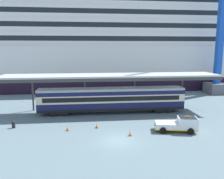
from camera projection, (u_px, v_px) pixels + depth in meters
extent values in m
plane|color=slate|center=(119.00, 141.00, 26.68)|extent=(400.00, 400.00, 0.00)
cube|color=black|center=(75.00, 78.00, 69.49)|extent=(122.93, 30.95, 3.29)
cube|color=silver|center=(75.00, 60.00, 68.54)|extent=(122.93, 30.95, 7.68)
cube|color=silver|center=(74.00, 41.00, 67.60)|extent=(113.10, 28.48, 3.16)
cube|color=black|center=(71.00, 38.00, 53.68)|extent=(108.18, 0.12, 1.14)
cube|color=silver|center=(74.00, 30.00, 67.05)|extent=(108.57, 27.34, 3.16)
cube|color=black|center=(71.00, 24.00, 53.69)|extent=(103.85, 0.12, 1.14)
cube|color=silver|center=(74.00, 18.00, 66.50)|extent=(104.05, 26.20, 3.16)
cube|color=black|center=(71.00, 10.00, 53.70)|extent=(99.52, 0.12, 1.14)
cube|color=silver|center=(73.00, 7.00, 65.95)|extent=(99.52, 25.06, 3.16)
cube|color=#B5B5B5|center=(111.00, 75.00, 37.61)|extent=(34.78, 5.59, 0.25)
cube|color=#373737|center=(113.00, 80.00, 35.04)|extent=(34.78, 0.20, 0.50)
cylinder|color=#373737|center=(33.00, 93.00, 39.07)|extent=(0.28, 0.28, 5.99)
cylinder|color=#373737|center=(85.00, 92.00, 40.02)|extent=(0.28, 0.28, 5.99)
cylinder|color=#373737|center=(135.00, 91.00, 40.97)|extent=(0.28, 0.28, 5.99)
cylinder|color=#373737|center=(182.00, 90.00, 41.92)|extent=(0.28, 0.28, 5.99)
cube|color=black|center=(112.00, 108.00, 38.03)|extent=(23.43, 2.80, 0.40)
cube|color=#141947|center=(112.00, 104.00, 37.92)|extent=(23.43, 2.80, 0.90)
cube|color=beige|center=(112.00, 98.00, 37.74)|extent=(23.43, 2.80, 1.20)
cube|color=black|center=(113.00, 99.00, 36.39)|extent=(21.55, 0.08, 0.72)
cube|color=#141947|center=(112.00, 92.00, 37.58)|extent=(23.43, 2.80, 0.60)
cube|color=#ACACAC|center=(112.00, 89.00, 37.50)|extent=(23.43, 2.69, 0.36)
cube|color=black|center=(59.00, 112.00, 37.18)|extent=(3.20, 2.35, 0.50)
cylinder|color=black|center=(53.00, 114.00, 35.94)|extent=(0.84, 0.12, 0.84)
cylinder|color=black|center=(64.00, 114.00, 36.13)|extent=(0.84, 0.12, 0.84)
cube|color=black|center=(162.00, 109.00, 39.03)|extent=(3.20, 2.35, 0.50)
cylinder|color=black|center=(159.00, 111.00, 37.78)|extent=(0.84, 0.12, 0.84)
cylinder|color=black|center=(169.00, 111.00, 37.98)|extent=(0.84, 0.12, 0.84)
cube|color=white|center=(175.00, 127.00, 29.59)|extent=(5.50, 3.00, 0.36)
cube|color=#F2B20C|center=(175.00, 128.00, 29.61)|extent=(5.50, 3.02, 0.12)
cube|color=white|center=(187.00, 122.00, 29.33)|extent=(2.63, 2.34, 1.10)
cube|color=#19232D|center=(188.00, 119.00, 29.27)|extent=(2.41, 2.22, 0.44)
cube|color=orange|center=(188.00, 117.00, 29.22)|extent=(0.59, 0.31, 0.16)
cube|color=white|center=(167.00, 124.00, 29.62)|extent=(3.24, 2.46, 0.36)
cylinder|color=black|center=(187.00, 126.00, 30.45)|extent=(0.83, 0.41, 0.80)
cylinder|color=black|center=(191.00, 131.00, 28.49)|extent=(0.83, 0.41, 0.80)
cylinder|color=black|center=(161.00, 125.00, 30.75)|extent=(0.83, 0.41, 0.80)
cylinder|color=black|center=(163.00, 130.00, 28.79)|extent=(0.83, 0.41, 0.80)
cube|color=black|center=(67.00, 131.00, 29.86)|extent=(0.36, 0.36, 0.04)
cone|color=#EA590F|center=(67.00, 128.00, 29.80)|extent=(0.30, 0.30, 0.64)
cylinder|color=white|center=(67.00, 128.00, 29.79)|extent=(0.17, 0.17, 0.09)
cube|color=black|center=(130.00, 136.00, 28.14)|extent=(0.36, 0.36, 0.04)
cone|color=#EA590F|center=(130.00, 133.00, 28.08)|extent=(0.30, 0.30, 0.66)
cylinder|color=white|center=(130.00, 133.00, 28.07)|extent=(0.17, 0.17, 0.09)
cube|color=black|center=(97.00, 128.00, 30.91)|extent=(0.36, 0.36, 0.04)
cone|color=#EA590F|center=(97.00, 125.00, 30.86)|extent=(0.30, 0.30, 0.60)
cylinder|color=white|center=(97.00, 125.00, 30.85)|extent=(0.17, 0.17, 0.08)
cube|color=#595960|center=(216.00, 88.00, 54.60)|extent=(4.40, 4.40, 2.40)
cube|color=blue|center=(222.00, 15.00, 51.74)|extent=(1.30, 1.30, 30.51)
cylinder|color=black|center=(14.00, 125.00, 30.85)|extent=(0.44, 0.44, 0.70)
sphere|color=black|center=(13.00, 123.00, 30.78)|extent=(0.48, 0.48, 0.48)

